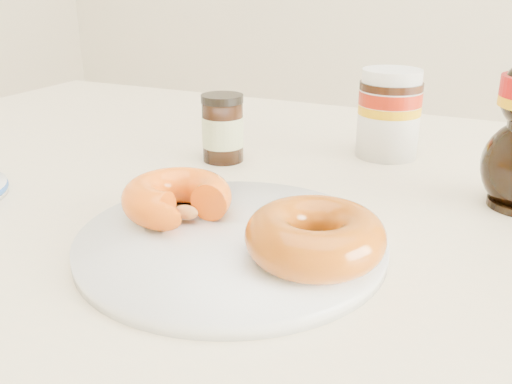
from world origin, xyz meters
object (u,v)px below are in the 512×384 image
at_px(dining_table, 299,272).
at_px(dark_jar, 223,129).
at_px(donut_bitten, 177,197).
at_px(plate, 231,241).
at_px(donut_whole, 315,236).
at_px(nutella_jar, 389,110).

distance_m(dining_table, dark_jar, 0.21).
relative_size(dining_table, dark_jar, 16.76).
xyz_separation_m(dining_table, donut_bitten, (-0.08, -0.11, 0.11)).
xyz_separation_m(dining_table, plate, (-0.02, -0.13, 0.09)).
relative_size(plate, donut_bitten, 2.63).
height_order(donut_whole, nutella_jar, nutella_jar).
relative_size(donut_bitten, dark_jar, 1.21).
bearing_deg(plate, dark_jar, 119.77).
bearing_deg(nutella_jar, plate, -100.34).
bearing_deg(plate, donut_whole, -7.79).
bearing_deg(plate, nutella_jar, 79.66).
bearing_deg(dark_jar, donut_bitten, -73.48).
bearing_deg(donut_whole, dark_jar, 131.79).
relative_size(dining_table, donut_whole, 12.74).
bearing_deg(dining_table, donut_whole, -65.54).
xyz_separation_m(dining_table, donut_whole, (0.06, -0.14, 0.12)).
relative_size(plate, dark_jar, 3.18).
height_order(donut_bitten, donut_whole, donut_whole).
xyz_separation_m(nutella_jar, dark_jar, (-0.18, -0.11, -0.02)).
bearing_deg(donut_whole, dining_table, 114.46).
height_order(dining_table, donut_bitten, donut_bitten).
distance_m(plate, donut_whole, 0.08).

